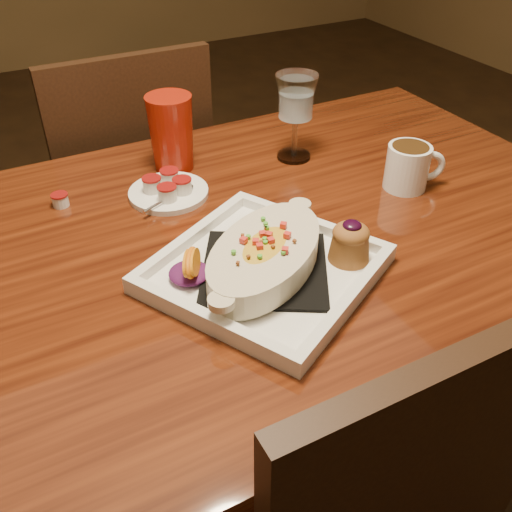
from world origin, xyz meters
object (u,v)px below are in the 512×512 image
coffee_mug (409,165)px  saucer (168,190)px  plate (270,260)px  red_tumbler (171,133)px  table (226,282)px  chair_far (131,196)px  goblet (296,102)px

coffee_mug → saucer: 0.48m
saucer → plate: bearing=-79.9°
plate → red_tumbler: red_tumbler is taller
table → saucer: saucer is taller
chair_far → goblet: (0.27, -0.42, 0.37)m
chair_far → red_tumbler: chair_far is taller
coffee_mug → red_tumbler: size_ratio=0.74×
plate → coffee_mug: size_ratio=3.65×
table → saucer: bearing=100.2°
chair_far → coffee_mug: chair_far is taller
table → red_tumbler: bearing=86.1°
table → goblet: bearing=38.6°
saucer → coffee_mug: bearing=-23.4°
coffee_mug → plate: bearing=-140.8°
plate → red_tumbler: bearing=61.8°
plate → coffee_mug: 0.40m
table → red_tumbler: red_tumbler is taller
plate → saucer: 0.32m
chair_far → coffee_mug: 0.80m
chair_far → plate: bearing=91.7°
coffee_mug → red_tumbler: red_tumbler is taller
goblet → red_tumbler: (-0.25, 0.08, -0.05)m
red_tumbler → chair_far: bearing=93.4°
table → chair_far: 0.65m
table → saucer: 0.22m
chair_far → goblet: 0.62m
table → red_tumbler: size_ratio=9.54×
goblet → red_tumbler: bearing=162.6°
table → chair_far: (-0.00, 0.63, -0.15)m
plate → coffee_mug: coffee_mug is taller
table → plate: plate is taller
coffee_mug → red_tumbler: bearing=163.8°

